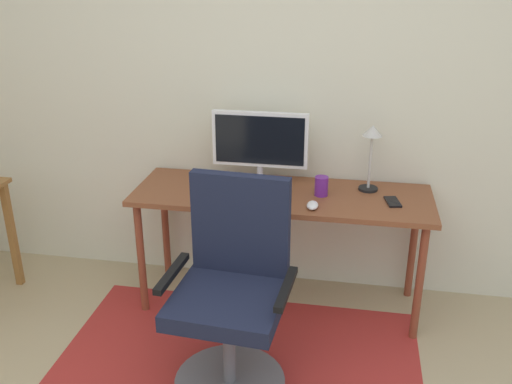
{
  "coord_description": "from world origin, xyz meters",
  "views": [
    {
      "loc": [
        0.37,
        -1.09,
        1.95
      ],
      "look_at": [
        -0.1,
        1.6,
        0.83
      ],
      "focal_mm": 39.74,
      "sensor_mm": 36.0,
      "label": 1
    }
  ],
  "objects_px": {
    "keyboard": "(250,202)",
    "monitor": "(260,142)",
    "coffee_cup": "(321,186)",
    "cell_phone": "(393,202)",
    "office_chair": "(232,305)",
    "desk": "(281,205)",
    "computer_mouse": "(312,205)",
    "desk_lamp": "(372,144)"
  },
  "relations": [
    {
      "from": "keyboard",
      "to": "monitor",
      "type": "bearing_deg",
      "value": 90.45
    },
    {
      "from": "monitor",
      "to": "coffee_cup",
      "type": "height_order",
      "value": "monitor"
    },
    {
      "from": "coffee_cup",
      "to": "cell_phone",
      "type": "bearing_deg",
      "value": -5.35
    },
    {
      "from": "keyboard",
      "to": "office_chair",
      "type": "relative_size",
      "value": 0.41
    },
    {
      "from": "desk",
      "to": "keyboard",
      "type": "relative_size",
      "value": 3.91
    },
    {
      "from": "cell_phone",
      "to": "computer_mouse",
      "type": "bearing_deg",
      "value": -172.14
    },
    {
      "from": "monitor",
      "to": "desk_lamp",
      "type": "relative_size",
      "value": 1.45
    },
    {
      "from": "monitor",
      "to": "cell_phone",
      "type": "relative_size",
      "value": 3.96
    },
    {
      "from": "monitor",
      "to": "cell_phone",
      "type": "bearing_deg",
      "value": -12.42
    },
    {
      "from": "cell_phone",
      "to": "office_chair",
      "type": "relative_size",
      "value": 0.13
    },
    {
      "from": "computer_mouse",
      "to": "cell_phone",
      "type": "distance_m",
      "value": 0.45
    },
    {
      "from": "cell_phone",
      "to": "office_chair",
      "type": "distance_m",
      "value": 1.06
    },
    {
      "from": "desk",
      "to": "coffee_cup",
      "type": "bearing_deg",
      "value": 1.5
    },
    {
      "from": "monitor",
      "to": "desk_lamp",
      "type": "distance_m",
      "value": 0.63
    },
    {
      "from": "desk",
      "to": "computer_mouse",
      "type": "height_order",
      "value": "computer_mouse"
    },
    {
      "from": "monitor",
      "to": "computer_mouse",
      "type": "relative_size",
      "value": 5.33
    },
    {
      "from": "coffee_cup",
      "to": "monitor",
      "type": "bearing_deg",
      "value": 160.52
    },
    {
      "from": "keyboard",
      "to": "computer_mouse",
      "type": "height_order",
      "value": "computer_mouse"
    },
    {
      "from": "coffee_cup",
      "to": "desk_lamp",
      "type": "relative_size",
      "value": 0.29
    },
    {
      "from": "keyboard",
      "to": "computer_mouse",
      "type": "bearing_deg",
      "value": -0.67
    },
    {
      "from": "computer_mouse",
      "to": "desk_lamp",
      "type": "xyz_separation_m",
      "value": [
        0.29,
        0.31,
        0.26
      ]
    },
    {
      "from": "monitor",
      "to": "computer_mouse",
      "type": "xyz_separation_m",
      "value": [
        0.34,
        -0.32,
        -0.23
      ]
    },
    {
      "from": "cell_phone",
      "to": "desk_lamp",
      "type": "relative_size",
      "value": 0.37
    },
    {
      "from": "coffee_cup",
      "to": "desk_lamp",
      "type": "distance_m",
      "value": 0.36
    },
    {
      "from": "desk",
      "to": "cell_phone",
      "type": "xyz_separation_m",
      "value": [
        0.62,
        -0.03,
        0.08
      ]
    },
    {
      "from": "desk_lamp",
      "to": "office_chair",
      "type": "relative_size",
      "value": 0.37
    },
    {
      "from": "keyboard",
      "to": "cell_phone",
      "type": "xyz_separation_m",
      "value": [
        0.76,
        0.15,
        -0.0
      ]
    },
    {
      "from": "desk",
      "to": "cell_phone",
      "type": "distance_m",
      "value": 0.62
    },
    {
      "from": "cell_phone",
      "to": "keyboard",
      "type": "bearing_deg",
      "value": 179.22
    },
    {
      "from": "coffee_cup",
      "to": "cell_phone",
      "type": "distance_m",
      "value": 0.4
    },
    {
      "from": "monitor",
      "to": "coffee_cup",
      "type": "relative_size",
      "value": 5.05
    },
    {
      "from": "desk",
      "to": "desk_lamp",
      "type": "relative_size",
      "value": 4.4
    },
    {
      "from": "desk",
      "to": "coffee_cup",
      "type": "xyz_separation_m",
      "value": [
        0.22,
        0.01,
        0.13
      ]
    },
    {
      "from": "monitor",
      "to": "computer_mouse",
      "type": "height_order",
      "value": "monitor"
    },
    {
      "from": "computer_mouse",
      "to": "office_chair",
      "type": "height_order",
      "value": "office_chair"
    },
    {
      "from": "monitor",
      "to": "keyboard",
      "type": "xyz_separation_m",
      "value": [
        0.0,
        -0.31,
        -0.24
      ]
    },
    {
      "from": "computer_mouse",
      "to": "coffee_cup",
      "type": "bearing_deg",
      "value": 80.22
    },
    {
      "from": "computer_mouse",
      "to": "coffee_cup",
      "type": "height_order",
      "value": "coffee_cup"
    },
    {
      "from": "computer_mouse",
      "to": "coffee_cup",
      "type": "relative_size",
      "value": 0.95
    },
    {
      "from": "keyboard",
      "to": "cell_phone",
      "type": "bearing_deg",
      "value": 10.94
    },
    {
      "from": "computer_mouse",
      "to": "monitor",
      "type": "bearing_deg",
      "value": 136.72
    },
    {
      "from": "office_chair",
      "to": "desk",
      "type": "bearing_deg",
      "value": 84.09
    }
  ]
}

